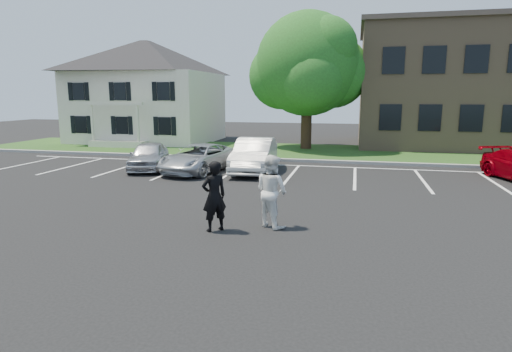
{
  "coord_description": "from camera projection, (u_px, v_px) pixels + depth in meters",
  "views": [
    {
      "loc": [
        2.74,
        -10.78,
        3.54
      ],
      "look_at": [
        0.0,
        1.0,
        1.25
      ],
      "focal_mm": 30.0,
      "sensor_mm": 36.0,
      "label": 1
    }
  ],
  "objects": [
    {
      "name": "car_silver_west",
      "position": [
        149.0,
        156.0,
        20.67
      ],
      "size": [
        2.62,
        4.21,
        1.34
      ],
      "primitive_type": "imported",
      "rotation": [
        0.0,
        0.0,
        0.29
      ],
      "color": "silver",
      "rests_on": "ground"
    },
    {
      "name": "house",
      "position": [
        147.0,
        91.0,
        32.88
      ],
      "size": [
        10.3,
        9.22,
        7.6
      ],
      "color": "beige",
      "rests_on": "ground"
    },
    {
      "name": "tree",
      "position": [
        309.0,
        67.0,
        27.46
      ],
      "size": [
        7.8,
        7.2,
        8.8
      ],
      "color": "black",
      "rests_on": "ground"
    },
    {
      "name": "car_silver_minivan",
      "position": [
        199.0,
        158.0,
        19.99
      ],
      "size": [
        2.99,
        4.97,
        1.29
      ],
      "primitive_type": "imported",
      "rotation": [
        0.0,
        0.0,
        -0.19
      ],
      "color": "#B1B4BA",
      "rests_on": "ground"
    },
    {
      "name": "ground_plane",
      "position": [
        248.0,
        228.0,
        11.58
      ],
      "size": [
        90.0,
        90.0,
        0.0
      ],
      "primitive_type": "plane",
      "color": "black",
      "rests_on": "ground"
    },
    {
      "name": "grass_strip",
      "position": [
        310.0,
        152.0,
        26.89
      ],
      "size": [
        44.0,
        8.0,
        0.08
      ],
      "primitive_type": "cube",
      "color": "#153E13",
      "rests_on": "ground"
    },
    {
      "name": "curb",
      "position": [
        302.0,
        161.0,
        23.05
      ],
      "size": [
        40.0,
        0.3,
        0.15
      ],
      "primitive_type": "cube",
      "color": "gray",
      "rests_on": "ground"
    },
    {
      "name": "car_white_sedan",
      "position": [
        254.0,
        155.0,
        19.97
      ],
      "size": [
        2.01,
        4.86,
        1.56
      ],
      "primitive_type": "imported",
      "rotation": [
        0.0,
        0.0,
        0.07
      ],
      "color": "silver",
      "rests_on": "ground"
    },
    {
      "name": "stall_lines",
      "position": [
        324.0,
        173.0,
        19.84
      ],
      "size": [
        34.0,
        5.36,
        0.01
      ],
      "color": "white",
      "rests_on": "ground"
    },
    {
      "name": "man_white_shirt",
      "position": [
        272.0,
        191.0,
        11.55
      ],
      "size": [
        1.22,
        1.17,
        1.98
      ],
      "primitive_type": "imported",
      "rotation": [
        0.0,
        0.0,
        2.52
      ],
      "color": "white",
      "rests_on": "ground"
    },
    {
      "name": "man_black_suit",
      "position": [
        214.0,
        196.0,
        11.17
      ],
      "size": [
        0.81,
        0.8,
        1.88
      ],
      "primitive_type": "imported",
      "rotation": [
        0.0,
        0.0,
        3.9
      ],
      "color": "black",
      "rests_on": "ground"
    }
  ]
}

